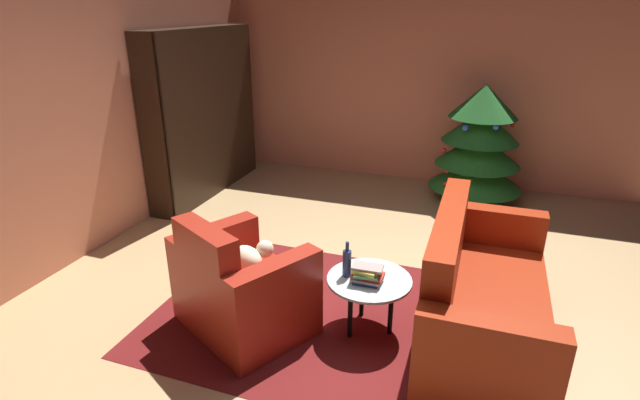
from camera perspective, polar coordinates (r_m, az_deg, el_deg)
ground_plane at (r=3.99m, az=3.86°, el=-12.69°), size 7.97×7.97×0.00m
wall_back at (r=6.65m, az=12.28°, el=13.01°), size 5.51×0.06×2.57m
wall_left at (r=4.87m, az=-28.54°, el=7.70°), size 0.06×6.76×2.57m
area_rug at (r=3.88m, az=2.79°, el=-13.75°), size 2.89×1.96×0.01m
bookshelf_unit at (r=6.34m, az=-12.81°, el=10.03°), size 0.34×2.00×2.01m
armchair_red at (r=3.67m, az=-9.20°, el=-10.23°), size 1.15×1.07×0.90m
couch_red at (r=3.65m, az=18.11°, el=-11.27°), size 0.79×1.75×0.98m
coffee_table at (r=3.59m, az=5.75°, el=-9.76°), size 0.61×0.61×0.43m
book_stack_on_table at (r=3.49m, az=5.50°, el=-8.59°), size 0.22×0.18×0.13m
bottle_on_table at (r=3.53m, az=3.13°, el=-7.30°), size 0.06×0.06×0.27m
decorated_tree at (r=6.14m, az=18.09°, el=6.26°), size 1.11×1.11×1.41m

